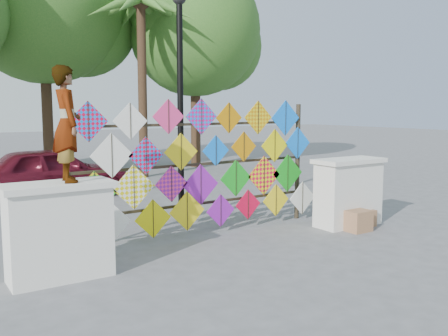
{
  "coord_description": "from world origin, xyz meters",
  "views": [
    {
      "loc": [
        -4.4,
        -6.68,
        2.26
      ],
      "look_at": [
        0.4,
        0.6,
        1.18
      ],
      "focal_mm": 40.0,
      "sensor_mm": 36.0,
      "label": 1
    }
  ],
  "objects_px": {
    "kite_rack": "(205,167)",
    "sedan": "(52,172)",
    "vendor_woman": "(67,124)",
    "lamppost": "(180,84)"
  },
  "relations": [
    {
      "from": "lamppost",
      "to": "kite_rack",
      "type": "bearing_deg",
      "value": -99.74
    },
    {
      "from": "kite_rack",
      "to": "sedan",
      "type": "relative_size",
      "value": 1.32
    },
    {
      "from": "kite_rack",
      "to": "lamppost",
      "type": "bearing_deg",
      "value": 80.26
    },
    {
      "from": "vendor_woman",
      "to": "sedan",
      "type": "distance_m",
      "value": 6.37
    },
    {
      "from": "kite_rack",
      "to": "vendor_woman",
      "type": "relative_size",
      "value": 3.31
    },
    {
      "from": "kite_rack",
      "to": "vendor_woman",
      "type": "distance_m",
      "value": 2.91
    },
    {
      "from": "kite_rack",
      "to": "vendor_woman",
      "type": "bearing_deg",
      "value": -160.54
    },
    {
      "from": "kite_rack",
      "to": "lamppost",
      "type": "relative_size",
      "value": 1.11
    },
    {
      "from": "vendor_woman",
      "to": "lamppost",
      "type": "xyz_separation_m",
      "value": [
        2.85,
        2.2,
        0.66
      ]
    },
    {
      "from": "kite_rack",
      "to": "sedan",
      "type": "height_order",
      "value": "kite_rack"
    }
  ]
}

